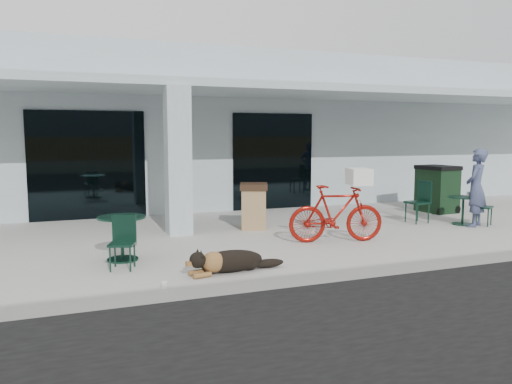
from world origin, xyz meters
name	(u,v)px	position (x,y,z in m)	size (l,w,h in m)	color
ground	(288,251)	(0.00, 0.00, 0.00)	(80.00, 80.00, 0.00)	#A6A49D
building	(183,130)	(0.00, 8.50, 2.25)	(22.00, 7.00, 4.50)	#AAB7C1
storefront_glass_left	(88,165)	(-3.20, 4.98, 1.35)	(2.80, 0.06, 2.70)	black
storefront_glass_right	(273,161)	(1.80, 4.98, 1.35)	(2.40, 0.06, 2.70)	black
column	(178,161)	(-1.50, 2.30, 1.56)	(0.50, 0.50, 3.12)	#AAB7C1
overhang	(227,89)	(0.00, 3.60, 3.21)	(22.00, 2.80, 0.18)	#AAB7C1
bicycle	(336,214)	(1.22, 0.40, 0.57)	(0.53, 1.89, 1.13)	maroon
laundry_basket	(359,177)	(1.66, 0.30, 1.29)	(0.54, 0.40, 0.32)	white
dog	(231,260)	(-1.39, -0.93, 0.20)	(1.19, 0.40, 0.40)	black
cup_near_dog	(165,285)	(-2.50, -1.41, 0.05)	(0.08, 0.08, 0.10)	white
cafe_table_near	(122,238)	(-2.87, 0.42, 0.38)	(0.80, 0.80, 0.75)	#123326
cafe_chair_near	(122,243)	(-2.93, -0.18, 0.42)	(0.38, 0.42, 0.84)	#123326
cafe_table_far	(463,211)	(4.98, 1.01, 0.33)	(0.71, 0.71, 0.67)	#123326
cafe_chair_far_a	(483,206)	(5.36, 0.80, 0.44)	(0.40, 0.44, 0.89)	#123326
cafe_chair_far_b	(417,202)	(4.14, 1.61, 0.51)	(0.46, 0.50, 1.01)	#123326
person	(476,188)	(5.07, 0.74, 0.90)	(0.66, 0.43, 1.80)	#3B4363
cup_on_table	(468,194)	(5.15, 1.05, 0.72)	(0.07, 0.07, 0.10)	white
trash_receptacle	(254,206)	(0.20, 2.29, 0.51)	(0.60, 0.60, 1.03)	olive
wheeled_bin	(437,189)	(5.75, 2.80, 0.64)	(0.78, 1.00, 1.27)	black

